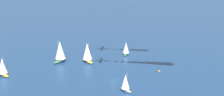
% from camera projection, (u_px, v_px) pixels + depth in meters
% --- Properties ---
extents(ground_plane, '(2000.00, 2000.00, 0.00)m').
position_uv_depth(ground_plane, '(113.00, 81.00, 163.25)').
color(ground_plane, navy).
extents(sailboat_far_port, '(10.85, 8.45, 13.97)m').
position_uv_depth(sailboat_far_port, '(60.00, 51.00, 187.98)').
color(sailboat_far_port, '#33704C').
rests_on(sailboat_far_port, ground_plane).
extents(sailboat_far_stbd, '(5.86, 9.99, 12.60)m').
position_uv_depth(sailboat_far_stbd, '(87.00, 52.00, 187.86)').
color(sailboat_far_stbd, gold).
rests_on(sailboat_far_stbd, ground_plane).
extents(sailboat_offshore, '(6.23, 6.33, 8.95)m').
position_uv_depth(sailboat_offshore, '(126.00, 48.00, 200.44)').
color(sailboat_offshore, '#33704C').
rests_on(sailboat_offshore, ground_plane).
extents(sailboat_trailing, '(4.72, 7.42, 9.23)m').
position_uv_depth(sailboat_trailing, '(125.00, 83.00, 151.00)').
color(sailboat_trailing, '#9E9993').
rests_on(sailboat_trailing, ground_plane).
extents(sailboat_ahead, '(5.86, 8.56, 10.68)m').
position_uv_depth(sailboat_ahead, '(3.00, 67.00, 168.40)').
color(sailboat_ahead, gold).
rests_on(sailboat_ahead, ground_plane).
extents(marker_buoy, '(1.10, 1.10, 2.10)m').
position_uv_depth(marker_buoy, '(159.00, 71.00, 174.62)').
color(marker_buoy, orange).
rests_on(marker_buoy, ground_plane).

